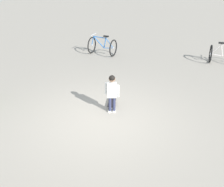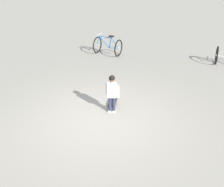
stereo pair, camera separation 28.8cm
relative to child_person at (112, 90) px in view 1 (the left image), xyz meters
name	(u,v)px [view 1 (the left image)]	position (x,y,z in m)	size (l,w,h in m)	color
ground_plane	(101,121)	(-0.50, -0.16, -0.66)	(50.00, 50.00, 0.00)	#9E9384
child_person	(112,90)	(0.00, 0.00, 0.00)	(0.28, 0.38, 1.06)	#2D3351
skateboard	(112,103)	(0.27, 0.33, -0.60)	(0.53, 0.52, 0.07)	black
bicycle_mid	(102,46)	(2.80, 4.03, -0.28)	(1.10, 1.27, 0.85)	black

